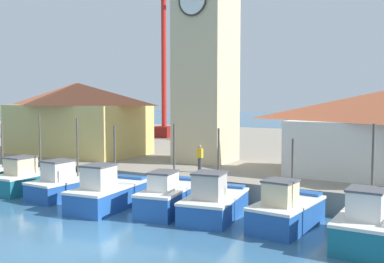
{
  "coord_description": "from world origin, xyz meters",
  "views": [
    {
      "loc": [
        11.89,
        -12.29,
        5.52
      ],
      "look_at": [
        -1.28,
        10.74,
        3.5
      ],
      "focal_mm": 42.0,
      "sensor_mm": 36.0,
      "label": 1
    }
  ],
  "objects_px": {
    "fishing_boat_left_inner": "(69,184)",
    "dock_worker_near_tower": "(200,158)",
    "clock_tower": "(206,43)",
    "fishing_boat_right_inner": "(286,211)",
    "fishing_boat_mid_left": "(108,193)",
    "warehouse_left": "(77,117)",
    "fishing_boat_center": "(169,196)",
    "fishing_boat_right_outer": "(368,225)",
    "port_crane_near": "(194,69)",
    "port_crane_far": "(167,67)",
    "fishing_boat_mid_right": "(214,202)",
    "fishing_boat_left_outer": "(32,178)"
  },
  "relations": [
    {
      "from": "fishing_boat_right_inner",
      "to": "dock_worker_near_tower",
      "type": "relative_size",
      "value": 2.65
    },
    {
      "from": "fishing_boat_left_inner",
      "to": "fishing_boat_right_inner",
      "type": "relative_size",
      "value": 1.14
    },
    {
      "from": "port_crane_near",
      "to": "fishing_boat_mid_right",
      "type": "bearing_deg",
      "value": -58.56
    },
    {
      "from": "fishing_boat_left_outer",
      "to": "fishing_boat_mid_right",
      "type": "distance_m",
      "value": 12.19
    },
    {
      "from": "fishing_boat_mid_left",
      "to": "port_crane_far",
      "type": "xyz_separation_m",
      "value": [
        -12.38,
        24.55,
        8.07
      ]
    },
    {
      "from": "fishing_boat_right_inner",
      "to": "fishing_boat_right_outer",
      "type": "height_order",
      "value": "fishing_boat_right_outer"
    },
    {
      "from": "fishing_boat_right_outer",
      "to": "fishing_boat_right_inner",
      "type": "bearing_deg",
      "value": 170.25
    },
    {
      "from": "fishing_boat_center",
      "to": "warehouse_left",
      "type": "height_order",
      "value": "warehouse_left"
    },
    {
      "from": "fishing_boat_right_inner",
      "to": "port_crane_far",
      "type": "xyz_separation_m",
      "value": [
        -21.2,
        23.49,
        8.1
      ]
    },
    {
      "from": "clock_tower",
      "to": "fishing_boat_right_outer",
      "type": "bearing_deg",
      "value": -38.65
    },
    {
      "from": "fishing_boat_mid_left",
      "to": "clock_tower",
      "type": "distance_m",
      "value": 13.15
    },
    {
      "from": "fishing_boat_right_outer",
      "to": "port_crane_near",
      "type": "relative_size",
      "value": 0.24
    },
    {
      "from": "fishing_boat_left_inner",
      "to": "clock_tower",
      "type": "height_order",
      "value": "clock_tower"
    },
    {
      "from": "clock_tower",
      "to": "dock_worker_near_tower",
      "type": "height_order",
      "value": "clock_tower"
    },
    {
      "from": "port_crane_near",
      "to": "fishing_boat_right_outer",
      "type": "bearing_deg",
      "value": -48.42
    },
    {
      "from": "warehouse_left",
      "to": "port_crane_far",
      "type": "bearing_deg",
      "value": 96.65
    },
    {
      "from": "fishing_boat_mid_right",
      "to": "port_crane_far",
      "type": "relative_size",
      "value": 0.24
    },
    {
      "from": "fishing_boat_center",
      "to": "dock_worker_near_tower",
      "type": "height_order",
      "value": "fishing_boat_center"
    },
    {
      "from": "fishing_boat_right_outer",
      "to": "port_crane_near",
      "type": "height_order",
      "value": "port_crane_near"
    },
    {
      "from": "fishing_boat_right_inner",
      "to": "warehouse_left",
      "type": "xyz_separation_m",
      "value": [
        -19.38,
        7.82,
        3.22
      ]
    },
    {
      "from": "fishing_boat_mid_left",
      "to": "fishing_boat_right_outer",
      "type": "height_order",
      "value": "fishing_boat_right_outer"
    },
    {
      "from": "fishing_boat_left_inner",
      "to": "port_crane_near",
      "type": "relative_size",
      "value": 0.26
    },
    {
      "from": "warehouse_left",
      "to": "dock_worker_near_tower",
      "type": "height_order",
      "value": "warehouse_left"
    },
    {
      "from": "fishing_boat_right_inner",
      "to": "port_crane_far",
      "type": "relative_size",
      "value": 0.22
    },
    {
      "from": "fishing_boat_center",
      "to": "clock_tower",
      "type": "distance_m",
      "value": 12.77
    },
    {
      "from": "fishing_boat_left_inner",
      "to": "fishing_boat_right_inner",
      "type": "distance_m",
      "value": 12.46
    },
    {
      "from": "fishing_boat_center",
      "to": "dock_worker_near_tower",
      "type": "bearing_deg",
      "value": 101.59
    },
    {
      "from": "fishing_boat_mid_left",
      "to": "dock_worker_near_tower",
      "type": "relative_size",
      "value": 3.0
    },
    {
      "from": "fishing_boat_left_outer",
      "to": "port_crane_near",
      "type": "xyz_separation_m",
      "value": [
        -1.7,
        22.61,
        7.72
      ]
    },
    {
      "from": "clock_tower",
      "to": "port_crane_near",
      "type": "height_order",
      "value": "port_crane_near"
    },
    {
      "from": "fishing_boat_left_inner",
      "to": "fishing_boat_center",
      "type": "bearing_deg",
      "value": -0.18
    },
    {
      "from": "clock_tower",
      "to": "dock_worker_near_tower",
      "type": "relative_size",
      "value": 10.48
    },
    {
      "from": "fishing_boat_left_outer",
      "to": "fishing_boat_right_inner",
      "type": "relative_size",
      "value": 1.17
    },
    {
      "from": "port_crane_near",
      "to": "clock_tower",
      "type": "bearing_deg",
      "value": -57.73
    },
    {
      "from": "dock_worker_near_tower",
      "to": "fishing_boat_right_outer",
      "type": "bearing_deg",
      "value": -27.79
    },
    {
      "from": "clock_tower",
      "to": "port_crane_far",
      "type": "relative_size",
      "value": 0.87
    },
    {
      "from": "clock_tower",
      "to": "warehouse_left",
      "type": "bearing_deg",
      "value": -173.55
    },
    {
      "from": "fishing_boat_center",
      "to": "fishing_boat_right_inner",
      "type": "relative_size",
      "value": 1.13
    },
    {
      "from": "fishing_boat_left_outer",
      "to": "fishing_boat_center",
      "type": "xyz_separation_m",
      "value": [
        9.79,
        -0.14,
        0.02
      ]
    },
    {
      "from": "warehouse_left",
      "to": "fishing_boat_left_inner",
      "type": "bearing_deg",
      "value": -48.74
    },
    {
      "from": "fishing_boat_mid_left",
      "to": "dock_worker_near_tower",
      "type": "height_order",
      "value": "fishing_boat_mid_left"
    },
    {
      "from": "fishing_boat_left_outer",
      "to": "fishing_boat_mid_left",
      "type": "height_order",
      "value": "fishing_boat_left_outer"
    },
    {
      "from": "fishing_boat_mid_left",
      "to": "fishing_boat_right_inner",
      "type": "relative_size",
      "value": 1.13
    },
    {
      "from": "fishing_boat_left_inner",
      "to": "warehouse_left",
      "type": "height_order",
      "value": "warehouse_left"
    },
    {
      "from": "port_crane_far",
      "to": "port_crane_near",
      "type": "bearing_deg",
      "value": -11.93
    },
    {
      "from": "fishing_boat_mid_right",
      "to": "port_crane_near",
      "type": "height_order",
      "value": "port_crane_near"
    },
    {
      "from": "fishing_boat_left_inner",
      "to": "warehouse_left",
      "type": "distance_m",
      "value": 10.99
    },
    {
      "from": "fishing_boat_left_inner",
      "to": "dock_worker_near_tower",
      "type": "xyz_separation_m",
      "value": [
        5.66,
        4.84,
        1.27
      ]
    },
    {
      "from": "fishing_boat_left_inner",
      "to": "port_crane_far",
      "type": "distance_m",
      "value": 26.42
    },
    {
      "from": "fishing_boat_left_outer",
      "to": "port_crane_far",
      "type": "bearing_deg",
      "value": 103.48
    }
  ]
}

